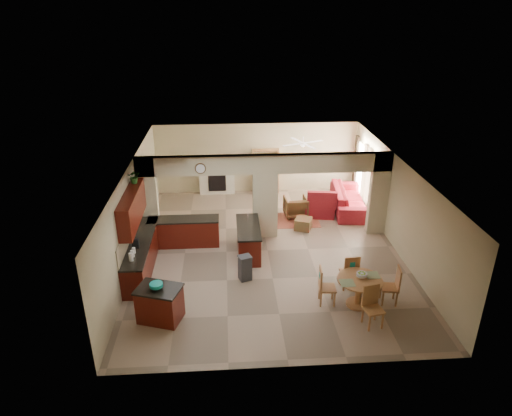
{
  "coord_description": "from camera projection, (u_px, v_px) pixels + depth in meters",
  "views": [
    {
      "loc": [
        -1.2,
        -12.38,
        7.03
      ],
      "look_at": [
        -0.34,
        0.3,
        1.33
      ],
      "focal_mm": 32.0,
      "sensor_mm": 36.0,
      "label": 1
    }
  ],
  "objects": [
    {
      "name": "window_b",
      "position": [
        361.0,
        169.0,
        17.61
      ],
      "size": [
        0.02,
        0.9,
        1.9
      ],
      "primitive_type": "cube",
      "color": "white",
      "rests_on": "wall_right"
    },
    {
      "name": "drape_b_left",
      "position": [
        364.0,
        174.0,
        17.07
      ],
      "size": [
        0.1,
        0.28,
        2.3
      ],
      "primitive_type": "cube",
      "color": "#431B1B",
      "rests_on": "wall_right"
    },
    {
      "name": "wall_right",
      "position": [
        399.0,
        206.0,
        13.89
      ],
      "size": [
        0.0,
        10.0,
        10.0
      ],
      "primitive_type": "plane",
      "rotation": [
        1.57,
        0.0,
        -1.57
      ],
      "color": "#C0B28D",
      "rests_on": "floor"
    },
    {
      "name": "chair_east",
      "position": [
        393.0,
        284.0,
        11.51
      ],
      "size": [
        0.48,
        0.48,
        1.02
      ],
      "rotation": [
        0.0,
        0.0,
        4.56
      ],
      "color": "#A36738",
      "rests_on": "floor"
    },
    {
      "name": "ottoman",
      "position": [
        303.0,
        224.0,
        15.5
      ],
      "size": [
        0.69,
        0.69,
        0.39
      ],
      "primitive_type": "cube",
      "rotation": [
        0.0,
        0.0,
        -0.37
      ],
      "color": "maroon",
      "rests_on": "floor"
    },
    {
      "name": "kitchen_island",
      "position": [
        160.0,
        304.0,
        10.94
      ],
      "size": [
        1.21,
        1.02,
        0.89
      ],
      "rotation": [
        0.0,
        0.0,
        -0.32
      ],
      "color": "#3F1207",
      "rests_on": "floor"
    },
    {
      "name": "wall_back",
      "position": [
        257.0,
        158.0,
        18.2
      ],
      "size": [
        8.0,
        0.0,
        8.0
      ],
      "primitive_type": "plane",
      "rotation": [
        1.57,
        0.0,
        0.0
      ],
      "color": "#C0B28D",
      "rests_on": "floor"
    },
    {
      "name": "teal_bowl",
      "position": [
        156.0,
        286.0,
        10.71
      ],
      "size": [
        0.31,
        0.31,
        0.15
      ],
      "primitive_type": "cylinder",
      "color": "teal",
      "rests_on": "kitchen_island"
    },
    {
      "name": "partition_right_pier",
      "position": [
        379.0,
        194.0,
        14.78
      ],
      "size": [
        0.6,
        0.25,
        2.8
      ],
      "primitive_type": "cube",
      "color": "#C0B28D",
      "rests_on": "floor"
    },
    {
      "name": "chair_north",
      "position": [
        350.0,
        271.0,
        12.1
      ],
      "size": [
        0.45,
        0.45,
        1.02
      ],
      "rotation": [
        0.0,
        0.0,
        3.22
      ],
      "color": "#A36738",
      "rests_on": "floor"
    },
    {
      "name": "window_a",
      "position": [
        374.0,
        185.0,
        16.07
      ],
      "size": [
        0.02,
        0.9,
        1.9
      ],
      "primitive_type": "cube",
      "color": "white",
      "rests_on": "wall_right"
    },
    {
      "name": "kitchen_counter",
      "position": [
        160.0,
        245.0,
        13.6
      ],
      "size": [
        2.52,
        3.29,
        1.48
      ],
      "color": "#3F1207",
      "rests_on": "floor"
    },
    {
      "name": "peninsula",
      "position": [
        248.0,
        240.0,
        13.89
      ],
      "size": [
        0.7,
        1.85,
        0.91
      ],
      "color": "#3F1207",
      "rests_on": "floor"
    },
    {
      "name": "armchair",
      "position": [
        296.0,
        207.0,
        16.37
      ],
      "size": [
        0.84,
        0.86,
        0.73
      ],
      "primitive_type": "imported",
      "rotation": [
        0.0,
        0.0,
        3.21
      ],
      "color": "maroon",
      "rests_on": "floor"
    },
    {
      "name": "glazed_door",
      "position": [
        367.0,
        180.0,
        16.9
      ],
      "size": [
        0.02,
        0.7,
        2.1
      ],
      "primitive_type": "cube",
      "color": "white",
      "rests_on": "wall_right"
    },
    {
      "name": "partition_left_pier",
      "position": [
        148.0,
        200.0,
        14.33
      ],
      "size": [
        0.6,
        0.25,
        2.8
      ],
      "primitive_type": "cube",
      "color": "#C0B28D",
      "rests_on": "floor"
    },
    {
      "name": "drape_a_left",
      "position": [
        378.0,
        191.0,
        15.52
      ],
      "size": [
        0.1,
        0.28,
        2.3
      ],
      "primitive_type": "cube",
      "color": "#431B1B",
      "rests_on": "wall_right"
    },
    {
      "name": "drape_a_right",
      "position": [
        368.0,
        179.0,
        16.61
      ],
      "size": [
        0.1,
        0.28,
        2.3
      ],
      "primitive_type": "cube",
      "color": "#431B1B",
      "rests_on": "wall_right"
    },
    {
      "name": "ceiling_fan",
      "position": [
        303.0,
        143.0,
        15.99
      ],
      "size": [
        1.0,
        1.0,
        0.1
      ],
      "primitive_type": "cylinder",
      "color": "white",
      "rests_on": "ceiling"
    },
    {
      "name": "floor",
      "position": [
        268.0,
        250.0,
        14.22
      ],
      "size": [
        10.0,
        10.0,
        0.0
      ],
      "primitive_type": "plane",
      "color": "gray",
      "rests_on": "ground"
    },
    {
      "name": "fruit_bowl",
      "position": [
        362.0,
        275.0,
        11.37
      ],
      "size": [
        0.27,
        0.27,
        0.14
      ],
      "primitive_type": "cylinder",
      "color": "#67A122",
      "rests_on": "dining_table"
    },
    {
      "name": "dining_table",
      "position": [
        359.0,
        288.0,
        11.44
      ],
      "size": [
        1.13,
        1.13,
        0.77
      ],
      "color": "#A36738",
      "rests_on": "floor"
    },
    {
      "name": "trash_can",
      "position": [
        245.0,
        269.0,
        12.59
      ],
      "size": [
        0.4,
        0.37,
        0.68
      ],
      "primitive_type": "cube",
      "rotation": [
        0.0,
        0.0,
        0.35
      ],
      "color": "#323235",
      "rests_on": "floor"
    },
    {
      "name": "chaise",
      "position": [
        319.0,
        210.0,
        16.53
      ],
      "size": [
        1.15,
        0.99,
        0.42
      ],
      "primitive_type": "cube",
      "rotation": [
        0.0,
        0.0,
        -0.15
      ],
      "color": "maroon",
      "rests_on": "floor"
    },
    {
      "name": "wall_left",
      "position": [
        133.0,
        213.0,
        13.4
      ],
      "size": [
        0.0,
        10.0,
        10.0
      ],
      "primitive_type": "plane",
      "rotation": [
        1.57,
        0.0,
        1.57
      ],
      "color": "#C0B28D",
      "rests_on": "floor"
    },
    {
      "name": "plant",
      "position": [
        134.0,
        177.0,
        12.89
      ],
      "size": [
        0.4,
        0.37,
        0.38
      ],
      "primitive_type": "imported",
      "rotation": [
        0.0,
        0.0,
        0.22
      ],
      "color": "#164B14",
      "rests_on": "upper_cabinets"
    },
    {
      "name": "shelving_unit",
      "position": [
        266.0,
        171.0,
        18.26
      ],
      "size": [
        1.0,
        0.32,
        1.8
      ],
      "primitive_type": "cube",
      "color": "#A36738",
      "rests_on": "floor"
    },
    {
      "name": "sofa",
      "position": [
        349.0,
        199.0,
        16.93
      ],
      "size": [
        2.91,
        1.41,
        0.82
      ],
      "primitive_type": "imported",
      "rotation": [
        0.0,
        0.0,
        1.46
      ],
      "color": "maroon",
      "rests_on": "floor"
    },
    {
      "name": "partition_center_pier",
      "position": [
        265.0,
        205.0,
        14.68
      ],
      "size": [
        0.8,
        0.25,
        2.2
      ],
      "primitive_type": "cube",
      "color": "#C0B28D",
      "rests_on": "floor"
    },
    {
      "name": "wall_clock",
      "position": [
        200.0,
        169.0,
        13.87
      ],
      "size": [
        0.34,
        0.03,
        0.34
      ],
      "primitive_type": "cylinder",
      "rotation": [
        1.57,
        0.0,
        0.0
      ],
      "color": "#50391A",
      "rests_on": "partition_header"
    },
    {
      "name": "upper_cabinets",
      "position": [
        132.0,
        208.0,
        12.47
      ],
      "size": [
        0.35,
        2.4,
        0.9
      ],
      "primitive_type": "cube",
      "color": "#3F1207",
      "rests_on": "wall_left"
    },
    {
      "name": "ceiling",
      "position": [
        269.0,
        165.0,
        13.07
      ],
      "size": [
        10.0,
        10.0,
        0.0
      ],
      "primitive_type": "plane",
      "rotation": [
        3.14,
        0.0,
        0.0
      ],
      "color": "white",
      "rests_on": "wall_back"
    },
    {
      "name": "chair_west",
      "position": [
        324.0,
        285.0,
        11.5
      ],
      "size": [
        0.45,
        0.45,
        1.02
      ],
      "rotation": [
        0.0,
        0.0,
        1.49
      ],
      "color": "#A36738",
      "rests_on": "floor"
    },
    {
      "name": "drape_b_right",
      "position": [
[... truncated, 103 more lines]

